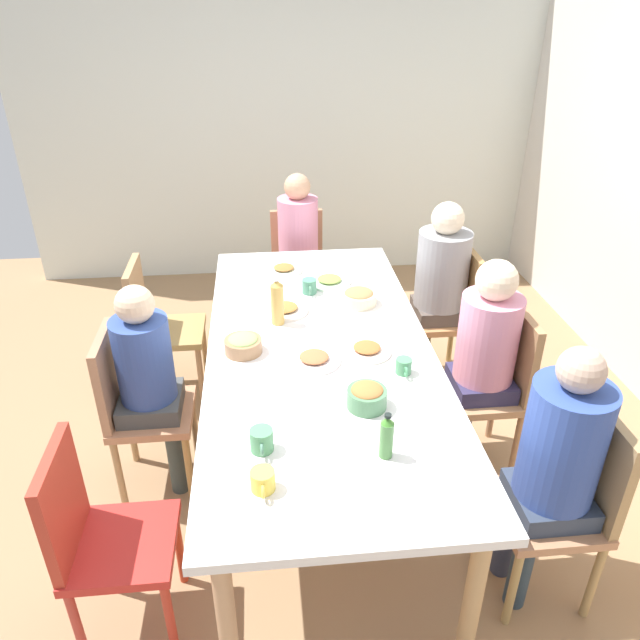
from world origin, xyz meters
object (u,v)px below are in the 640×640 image
Objects in this scene: chair_1 at (450,308)px; chair_5 at (135,403)px; person_6 at (298,244)px; bowl_0 at (359,297)px; cup_3 at (263,481)px; dining_table at (320,358)px; cup_1 at (310,286)px; bowl_2 at (243,344)px; person_5 at (149,374)px; person_1 at (440,278)px; person_4 at (557,458)px; cup_0 at (404,366)px; chair_4 at (568,497)px; cup_2 at (262,440)px; chair_6 at (298,265)px; plate_3 at (329,281)px; bottle_1 at (277,302)px; person_3 at (484,348)px; plate_1 at (367,350)px; plate_4 at (285,309)px; plate_0 at (284,269)px; bottle_0 at (387,437)px; chair_2 at (98,534)px; plate_2 at (314,359)px; chair_0 at (157,323)px; bowl_1 at (367,396)px.

chair_1 is 1.00× the size of chair_5.
bowl_0 is at bearing 13.54° from person_6.
dining_table is at bearing 162.39° from cup_3.
bowl_2 is at bearing -31.69° from cup_1.
person_5 reaches higher than cup_1.
person_4 is at bearing -0.03° from person_1.
chair_1 is at bearing 152.23° from cup_0.
cup_2 is at bearing -94.68° from chair_4.
chair_6 is at bearing -159.17° from chair_4.
bowl_0 is at bearing 154.45° from cup_2.
bottle_1 is (0.45, -0.32, 0.11)m from plate_3.
chair_1 is 1.00× the size of chair_4.
person_3 is (-0.00, 0.83, 0.01)m from dining_table.
chair_1 is 1.26m from cup_0.
plate_1 is at bearing 86.52° from chair_5.
plate_4 is 2.14× the size of cup_1.
chair_4 is 1.56m from bowl_2.
dining_table is at bearing -90.00° from person_3.
plate_0 is (0.61, -0.13, 0.07)m from person_6.
chair_1 reaches higher than plate_3.
chair_5 is (-0.82, -1.85, 0.00)m from chair_4.
person_1 is at bearing 118.54° from bottle_1.
bottle_0 is (0.73, -0.05, 0.08)m from plate_1.
chair_2 reaches higher than cup_0.
bowl_0 is at bearing 111.88° from person_5.
person_1 is at bearing 132.98° from chair_2.
dining_table is 2.05× the size of person_3.
chair_4 reaches higher than cup_1.
person_4 is 1.64m from cup_1.
bowl_0 is (-0.44, 0.26, 0.11)m from dining_table.
plate_1 is 0.95× the size of plate_2.
chair_5 is 0.78× the size of person_5.
chair_2 is 1.75m from bowl_0.
person_4 is at bearing 43.57° from bottle_1.
plate_4 is 0.42m from bowl_0.
cup_0 is at bearing 37.99° from plate_4.
chair_0 is at bearing -137.00° from plate_2.
plate_4 is 0.17m from bottle_1.
plate_4 reaches higher than dining_table.
plate_1 is 0.83m from cup_2.
dining_table is 0.98m from cup_3.
chair_0 reaches higher than cup_2.
bowl_0 is 0.30m from cup_1.
dining_table is 14.71× the size of bowl_1.
cup_1 is at bearing 0.22° from chair_6.
chair_1 is 1.00× the size of chair_6.
person_4 is 1.98m from plate_0.
person_5 is at bearing -37.55° from plate_0.
bowl_1 is 0.71m from bowl_2.
cup_2 is 1.01× the size of cup_3.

